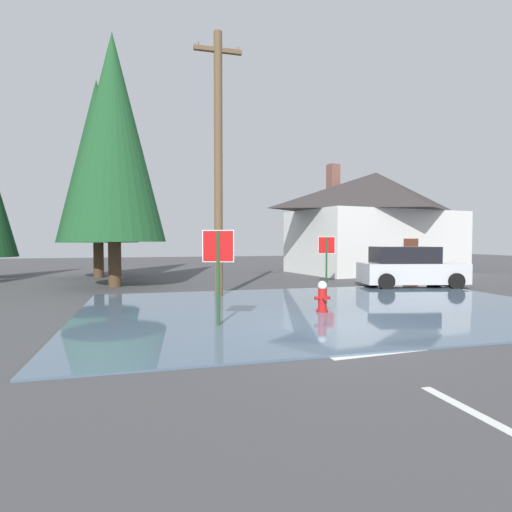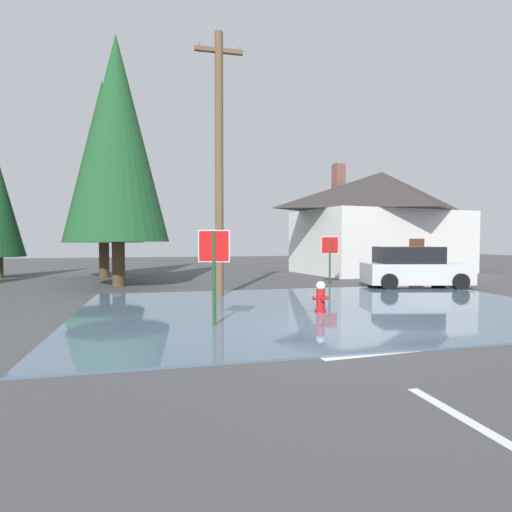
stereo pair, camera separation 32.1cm
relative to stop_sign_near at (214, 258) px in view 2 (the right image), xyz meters
The scene contains 11 objects.
ground_plane 2.85m from the stop_sign_near, 19.32° to the right, with size 80.00×80.00×0.10m, color #424244.
flood_puddle 4.07m from the stop_sign_near, 25.43° to the left, with size 13.42×8.93×0.04m, color #4C6075.
lane_stop_bar 4.30m from the stop_sign_near, 42.25° to the right, with size 3.27×0.30×0.01m, color silver.
stop_sign_near is the anchor object (origin of this frame).
fire_hydrant 3.26m from the stop_sign_near, 18.67° to the left, with size 0.42×0.36×0.85m.
utility_pole 5.72m from the stop_sign_near, 80.36° to the left, with size 1.60×0.28×8.78m.
stop_sign_far 9.86m from the stop_sign_near, 51.82° to the left, with size 0.73×0.20×2.07m.
house 17.64m from the stop_sign_near, 48.25° to the left, with size 11.07×7.64×6.41m.
parked_car 10.50m from the stop_sign_near, 32.77° to the left, with size 4.34×2.65×1.65m.
pine_tree_tall_left 14.65m from the stop_sign_near, 106.32° to the left, with size 4.00×4.00×9.99m.
pine_tree_far_center 10.32m from the stop_sign_near, 107.64° to the left, with size 4.12×4.12×10.29m.
Camera 2 is at (-3.43, -8.21, 1.91)m, focal length 28.91 mm.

